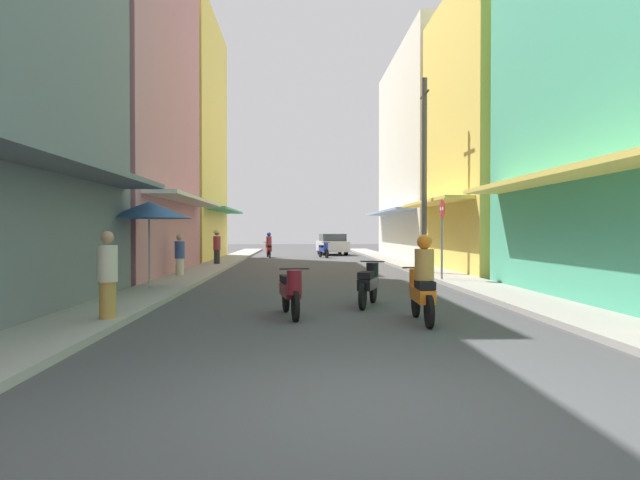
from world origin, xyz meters
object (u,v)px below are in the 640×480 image
Objects in this scene: motorbike_blue at (324,250)px; street_sign_no_entry at (442,229)px; pedestrian_far at (180,257)px; pedestrian_foreground at (108,278)px; motorbike_maroon at (291,291)px; motorbike_red at (269,246)px; motorbike_orange at (422,283)px; vendor_umbrella at (149,210)px; pedestrian_crossing at (217,245)px; motorbike_black at (369,283)px; parked_car at (332,244)px; utility_pole at (424,175)px.

street_sign_no_entry is (2.95, -16.84, 1.21)m from motorbike_blue.
pedestrian_far is 0.94× the size of pedestrian_foreground.
motorbike_red is at bearing 93.92° from motorbike_maroon.
vendor_umbrella reaches higher than motorbike_orange.
motorbike_orange is at bearing -88.58° from motorbike_blue.
pedestrian_foreground is at bearing -135.86° from street_sign_no_entry.
pedestrian_far is at bearing 91.54° from vendor_umbrella.
motorbike_red is 15.44m from pedestrian_far.
vendor_umbrella reaches higher than pedestrian_crossing.
motorbike_orange is 11.39m from pedestrian_far.
pedestrian_foreground is (-4.94, -24.50, 0.32)m from motorbike_blue.
motorbike_blue is at bearing 91.42° from motorbike_orange.
motorbike_orange is 1.01× the size of motorbike_red.
street_sign_no_entry reaches higher than pedestrian_foreground.
motorbike_maroon is 3.29m from pedestrian_foreground.
parked_car is (0.86, 26.40, 0.24)m from motorbike_black.
motorbike_blue is 9.78m from pedestrian_crossing.
vendor_umbrella is at bearing -163.74° from street_sign_no_entry.
motorbike_orange is 1.05× the size of pedestrian_crossing.
pedestrian_crossing is (-1.97, -8.49, 0.27)m from motorbike_red.
motorbike_black is 6.24m from street_sign_no_entry.
pedestrian_crossing reaches higher than pedestrian_far.
pedestrian_foreground is (-1.53, -24.82, 0.12)m from motorbike_red.
pedestrian_far is at bearing 127.87° from motorbike_black.
pedestrian_foreground is 13.56m from utility_pole.
motorbike_red reaches higher than motorbike_blue.
motorbike_blue is at bearing 73.93° from vendor_umbrella.
utility_pole reaches higher than pedestrian_far.
motorbike_orange reaches higher than pedestrian_far.
pedestrian_far is (-5.69, -14.94, 0.26)m from motorbike_blue.
motorbike_red is at bearing 174.52° from motorbike_blue.
pedestrian_far is 0.63× the size of vendor_umbrella.
motorbike_black is 5.41m from pedestrian_foreground.
parked_car is at bearing 71.33° from pedestrian_far.
motorbike_maroon is 8.39m from street_sign_no_entry.
street_sign_no_entry reaches higher than motorbike_blue.
street_sign_no_entry is at bearing -12.41° from pedestrian_far.
motorbike_maroon is 24.07m from motorbike_red.
motorbike_red is (-3.40, 0.33, 0.20)m from motorbike_blue.
utility_pole is (2.44, 10.52, 3.01)m from motorbike_orange.
vendor_umbrella is at bearing -88.46° from pedestrian_far.
utility_pole is (7.99, 10.57, 2.89)m from pedestrian_foreground.
vendor_umbrella is 8.88m from street_sign_no_entry.
motorbike_orange is at bearing 0.61° from pedestrian_foreground.
motorbike_red is (-3.34, 22.49, 0.20)m from motorbike_black.
motorbike_orange is at bearing -103.07° from utility_pole.
pedestrian_foreground is 16.34m from pedestrian_crossing.
pedestrian_foreground is (-4.87, -2.33, 0.32)m from motorbike_black.
pedestrian_foreground is at bearing -85.52° from pedestrian_far.
vendor_umbrella reaches higher than motorbike_blue.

